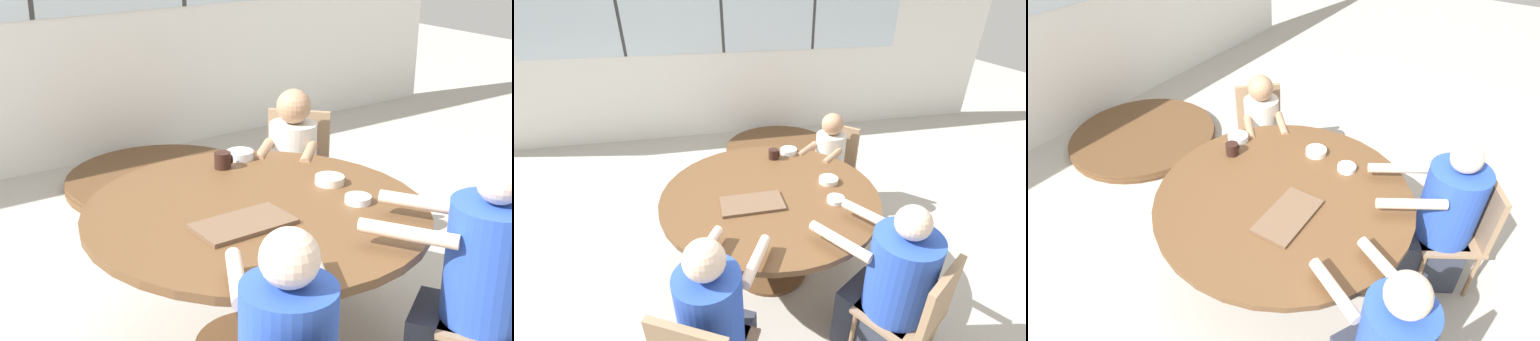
# 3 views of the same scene
# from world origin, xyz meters

# --- Properties ---
(dining_table) EXTENTS (1.57, 1.57, 0.75)m
(dining_table) POSITION_xyz_m (0.00, 0.00, 0.63)
(dining_table) COLOR brown
(dining_table) RESTS_ON ground_plane
(chair_for_man_teal_shirt) EXTENTS (0.57, 0.57, 0.86)m
(chair_for_man_teal_shirt) POSITION_xyz_m (0.84, 0.79, 0.51)
(chair_for_man_teal_shirt) COLOR #937556
(chair_for_man_teal_shirt) RESTS_ON ground_plane
(person_woman_green_shirt) EXTENTS (0.64, 0.73, 1.14)m
(person_woman_green_shirt) POSITION_xyz_m (0.51, -0.84, 0.50)
(person_woman_green_shirt) COLOR #333847
(person_woman_green_shirt) RESTS_ON ground_plane
(person_man_teal_shirt) EXTENTS (0.56, 0.55, 1.05)m
(person_man_teal_shirt) POSITION_xyz_m (0.72, 0.68, 0.48)
(person_man_teal_shirt) COLOR #333847
(person_man_teal_shirt) RESTS_ON ground_plane
(food_tray_dark) EXTENTS (0.43, 0.23, 0.02)m
(food_tray_dark) POSITION_xyz_m (-0.15, -0.13, 0.76)
(food_tray_dark) COLOR brown
(food_tray_dark) RESTS_ON dining_table
(coffee_mug) EXTENTS (0.09, 0.09, 0.09)m
(coffee_mug) POSITION_xyz_m (0.15, 0.52, 0.79)
(coffee_mug) COLOR black
(coffee_mug) RESTS_ON dining_table
(bowl_white_shallow) EXTENTS (0.14, 0.14, 0.04)m
(bowl_white_shallow) POSITION_xyz_m (0.46, 0.04, 0.77)
(bowl_white_shallow) COLOR silver
(bowl_white_shallow) RESTS_ON dining_table
(bowl_cereal) EXTENTS (0.12, 0.12, 0.03)m
(bowl_cereal) POSITION_xyz_m (0.42, -0.22, 0.77)
(bowl_cereal) COLOR silver
(bowl_cereal) RESTS_ON dining_table
(bowl_fruit) EXTENTS (0.15, 0.15, 0.04)m
(bowl_fruit) POSITION_xyz_m (0.30, 0.59, 0.77)
(bowl_fruit) COLOR silver
(bowl_fruit) RESTS_ON dining_table
(folded_table_stack) EXTENTS (1.48, 1.48, 0.09)m
(folded_table_stack) POSITION_xyz_m (0.61, 2.15, 0.04)
(folded_table_stack) COLOR brown
(folded_table_stack) RESTS_ON ground_plane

